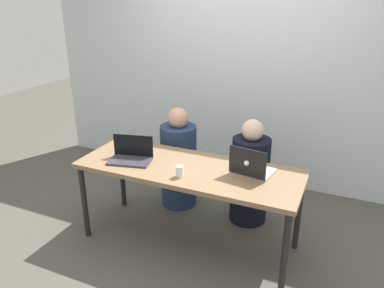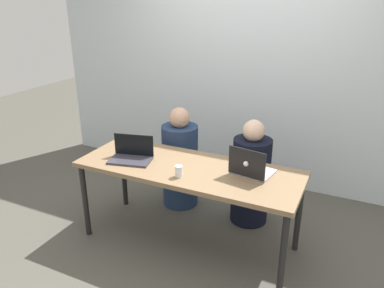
# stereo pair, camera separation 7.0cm
# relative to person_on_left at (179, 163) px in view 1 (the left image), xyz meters

# --- Properties ---
(ground_plane) EXTENTS (12.00, 12.00, 0.00)m
(ground_plane) POSITION_rel_person_on_left_xyz_m (0.38, -0.58, -0.47)
(ground_plane) COLOR #4D4B42
(back_wall) EXTENTS (4.90, 0.10, 2.60)m
(back_wall) POSITION_rel_person_on_left_xyz_m (0.38, 0.90, 0.83)
(back_wall) COLOR silver
(back_wall) RESTS_ON ground
(desk) EXTENTS (1.89, 0.70, 0.74)m
(desk) POSITION_rel_person_on_left_xyz_m (0.38, -0.58, 0.21)
(desk) COLOR #7E6345
(desk) RESTS_ON ground
(person_on_left) EXTENTS (0.38, 0.38, 1.06)m
(person_on_left) POSITION_rel_person_on_left_xyz_m (0.00, 0.00, 0.00)
(person_on_left) COLOR navy
(person_on_left) RESTS_ON ground
(person_on_right) EXTENTS (0.45, 0.45, 1.04)m
(person_on_right) POSITION_rel_person_on_left_xyz_m (0.76, -0.00, -0.01)
(person_on_right) COLOR black
(person_on_right) RESTS_ON ground
(laptop_back_right) EXTENTS (0.35, 0.31, 0.24)m
(laptop_back_right) POSITION_rel_person_on_left_xyz_m (0.89, -0.50, 0.33)
(laptop_back_right) COLOR #B4B1BB
(laptop_back_right) RESTS_ON desk
(laptop_front_left) EXTENTS (0.40, 0.29, 0.21)m
(laptop_front_left) POSITION_rel_person_on_left_xyz_m (-0.13, -0.66, 0.32)
(laptop_front_left) COLOR #35333E
(laptop_front_left) RESTS_ON desk
(water_glass_center) EXTENTS (0.06, 0.06, 0.09)m
(water_glass_center) POSITION_rel_person_on_left_xyz_m (0.39, -0.78, 0.31)
(water_glass_center) COLOR white
(water_glass_center) RESTS_ON desk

